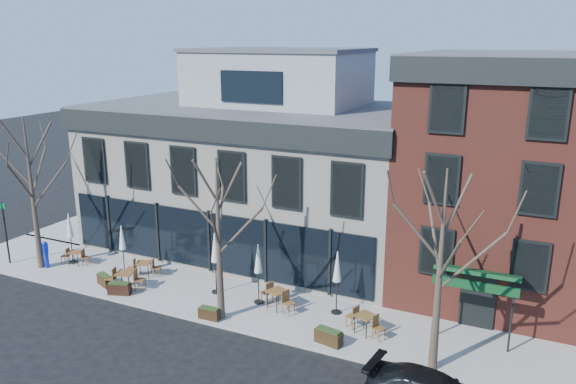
% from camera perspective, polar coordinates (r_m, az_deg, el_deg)
% --- Properties ---
extents(ground, '(120.00, 120.00, 0.00)m').
position_cam_1_polar(ground, '(29.42, -7.75, -8.38)').
color(ground, black).
rests_on(ground, ground).
extents(sidewalk_front, '(33.50, 4.70, 0.15)m').
position_cam_1_polar(sidewalk_front, '(26.19, -4.25, -11.22)').
color(sidewalk_front, gray).
rests_on(sidewalk_front, ground).
extents(sidewalk_side, '(4.50, 12.00, 0.15)m').
position_cam_1_polar(sidewalk_side, '(40.39, -16.63, -2.14)').
color(sidewalk_side, gray).
rests_on(sidewalk_side, ground).
extents(corner_building, '(18.39, 10.39, 11.10)m').
position_cam_1_polar(corner_building, '(32.06, -3.05, 2.64)').
color(corner_building, silver).
rests_on(corner_building, ground).
extents(red_brick_building, '(8.20, 11.78, 11.18)m').
position_cam_1_polar(red_brick_building, '(28.19, 20.69, 1.78)').
color(red_brick_building, maroon).
rests_on(red_brick_building, ground).
extents(tree_corner, '(3.93, 3.98, 7.92)m').
position_cam_1_polar(tree_corner, '(31.23, -24.54, -0.00)').
color(tree_corner, '#382B21').
rests_on(tree_corner, sidewalk_front).
extents(tree_mid, '(3.50, 3.55, 7.04)m').
position_cam_1_polar(tree_mid, '(23.45, -7.04, -4.66)').
color(tree_mid, '#382B21').
rests_on(tree_mid, sidewalk_front).
extents(tree_right, '(3.72, 3.77, 7.48)m').
position_cam_1_polar(tree_right, '(20.33, 15.19, -7.64)').
color(tree_right, '#382B21').
rests_on(tree_right, sidewalk_front).
extents(sign_pole, '(0.50, 0.10, 3.40)m').
position_cam_1_polar(sign_pole, '(33.16, -26.79, -3.35)').
color(sign_pole, black).
rests_on(sign_pole, sidewalk_front).
extents(call_box, '(0.30, 0.30, 1.49)m').
position_cam_1_polar(call_box, '(32.01, -23.39, -5.75)').
color(call_box, '#0D23AB').
rests_on(call_box, sidewalk_front).
extents(cafe_set_0, '(1.67, 0.80, 0.86)m').
position_cam_1_polar(cafe_set_0, '(32.02, -20.77, -6.13)').
color(cafe_set_0, brown).
rests_on(cafe_set_0, sidewalk_front).
extents(cafe_set_1, '(1.76, 1.12, 0.92)m').
position_cam_1_polar(cafe_set_1, '(29.42, -14.42, -7.43)').
color(cafe_set_1, brown).
rests_on(cafe_set_1, sidewalk_front).
extents(cafe_set_2, '(2.01, 1.06, 1.03)m').
position_cam_1_polar(cafe_set_2, '(28.22, -16.22, -8.44)').
color(cafe_set_2, brown).
rests_on(cafe_set_2, sidewalk_front).
extents(cafe_set_4, '(2.01, 1.23, 1.04)m').
position_cam_1_polar(cafe_set_4, '(25.30, -1.08, -10.63)').
color(cafe_set_4, brown).
rests_on(cafe_set_4, sidewalk_front).
extents(cafe_set_5, '(1.90, 1.11, 0.98)m').
position_cam_1_polar(cafe_set_5, '(23.59, 7.85, -12.93)').
color(cafe_set_5, brown).
rests_on(cafe_set_5, sidewalk_front).
extents(umbrella_0, '(0.44, 0.44, 2.78)m').
position_cam_1_polar(umbrella_0, '(31.79, -21.31, -3.43)').
color(umbrella_0, black).
rests_on(umbrella_0, sidewalk_front).
extents(umbrella_1, '(0.42, 0.42, 2.64)m').
position_cam_1_polar(umbrella_1, '(29.35, -16.50, -4.72)').
color(umbrella_1, black).
rests_on(umbrella_1, sidewalk_front).
extents(umbrella_2, '(0.48, 0.48, 2.98)m').
position_cam_1_polar(umbrella_2, '(26.36, -7.42, -5.95)').
color(umbrella_2, black).
rests_on(umbrella_2, sidewalk_front).
extents(umbrella_3, '(0.45, 0.45, 2.83)m').
position_cam_1_polar(umbrella_3, '(25.24, -3.04, -7.09)').
color(umbrella_3, black).
rests_on(umbrella_3, sidewalk_front).
extents(umbrella_4, '(0.46, 0.46, 2.87)m').
position_cam_1_polar(umbrella_4, '(24.38, 5.02, -7.89)').
color(umbrella_4, black).
rests_on(umbrella_4, sidewalk_front).
extents(planter_0, '(1.07, 0.75, 0.56)m').
position_cam_1_polar(planter_0, '(29.00, -18.10, -8.49)').
color(planter_0, black).
rests_on(planter_0, sidewalk_front).
extents(planter_1, '(1.13, 0.74, 0.59)m').
position_cam_1_polar(planter_1, '(27.85, -16.75, -9.34)').
color(planter_1, black).
rests_on(planter_1, sidewalk_front).
extents(planter_2, '(0.96, 0.42, 0.53)m').
position_cam_1_polar(planter_2, '(24.79, -7.98, -12.09)').
color(planter_2, black).
rests_on(planter_2, sidewalk_front).
extents(planter_3, '(1.17, 0.65, 0.62)m').
position_cam_1_polar(planter_3, '(22.82, 4.15, -14.42)').
color(planter_3, '#2F200F').
rests_on(planter_3, sidewalk_front).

